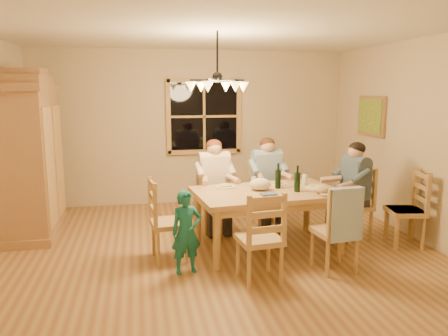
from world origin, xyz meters
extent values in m
plane|color=#915C34|center=(0.00, 0.00, 0.00)|extent=(5.50, 5.50, 0.00)
cube|color=white|center=(0.00, 0.00, 2.70)|extent=(5.50, 5.00, 0.02)
cube|color=#C8B28D|center=(0.00, 2.50, 1.35)|extent=(5.50, 0.02, 2.70)
cube|color=#C8B28D|center=(2.75, 0.00, 1.35)|extent=(0.02, 5.00, 2.70)
cube|color=black|center=(0.20, 2.48, 1.55)|extent=(1.20, 0.03, 1.20)
cube|color=tan|center=(0.20, 2.46, 1.55)|extent=(1.30, 0.06, 1.30)
cube|color=olive|center=(2.72, 1.20, 1.60)|extent=(0.04, 0.78, 0.64)
cube|color=#1E6B2D|center=(2.69, 1.20, 1.60)|extent=(0.02, 0.68, 0.54)
cylinder|color=black|center=(0.00, 0.00, 2.44)|extent=(0.02, 0.02, 0.53)
sphere|color=black|center=(0.00, 0.00, 2.17)|extent=(0.12, 0.12, 0.12)
cylinder|color=black|center=(0.16, 0.00, 2.13)|extent=(0.34, 0.02, 0.02)
cone|color=#FFB259|center=(0.32, 0.00, 2.05)|extent=(0.13, 0.13, 0.12)
cylinder|color=black|center=(0.08, 0.14, 2.13)|extent=(0.19, 0.31, 0.02)
cone|color=#FFB259|center=(0.16, 0.28, 2.05)|extent=(0.13, 0.13, 0.12)
cylinder|color=black|center=(-0.08, 0.14, 2.13)|extent=(0.19, 0.31, 0.02)
cone|color=#FFB259|center=(-0.16, 0.28, 2.05)|extent=(0.13, 0.13, 0.12)
cylinder|color=black|center=(-0.16, 0.00, 2.13)|extent=(0.34, 0.02, 0.02)
cone|color=#FFB259|center=(-0.32, 0.00, 2.05)|extent=(0.13, 0.13, 0.12)
cylinder|color=black|center=(-0.08, -0.14, 2.13)|extent=(0.19, 0.31, 0.02)
cone|color=#FFB259|center=(-0.16, -0.28, 2.05)|extent=(0.13, 0.13, 0.12)
cylinder|color=black|center=(0.08, -0.14, 2.13)|extent=(0.19, 0.31, 0.02)
cone|color=#FFB259|center=(0.16, -0.28, 2.05)|extent=(0.13, 0.13, 0.12)
cube|color=olive|center=(-2.43, 1.14, 1.00)|extent=(0.60, 1.30, 2.00)
cube|color=olive|center=(-2.43, 1.14, 2.05)|extent=(0.66, 1.40, 0.10)
cube|color=olive|center=(-2.43, 1.14, 2.15)|extent=(0.58, 1.00, 0.12)
cube|color=olive|center=(-2.43, 1.14, 2.25)|extent=(0.52, 0.55, 0.10)
cube|color=tan|center=(-2.12, 0.81, 1.00)|extent=(0.03, 0.55, 1.60)
cube|color=tan|center=(-2.12, 1.47, 1.00)|extent=(0.03, 0.55, 1.60)
cube|color=olive|center=(-2.43, 1.14, 0.06)|extent=(0.66, 1.40, 0.12)
cube|color=#A58449|center=(0.63, -0.05, 0.73)|extent=(1.93, 1.31, 0.06)
cube|color=tan|center=(0.63, -0.05, 0.65)|extent=(1.76, 1.14, 0.10)
cylinder|color=tan|center=(-0.12, -0.60, 0.35)|extent=(0.09, 0.09, 0.70)
cylinder|color=tan|center=(1.49, -0.42, 0.35)|extent=(0.09, 0.09, 0.70)
cylinder|color=tan|center=(-0.22, 0.31, 0.35)|extent=(0.09, 0.09, 0.70)
cylinder|color=tan|center=(1.39, 0.49, 0.35)|extent=(0.09, 0.09, 0.70)
cube|color=tan|center=(0.09, 0.75, 0.45)|extent=(0.48, 0.47, 0.06)
cube|color=tan|center=(0.09, 0.75, 0.72)|extent=(0.38, 0.09, 0.54)
cube|color=tan|center=(0.89, 0.84, 0.45)|extent=(0.48, 0.47, 0.06)
cube|color=tan|center=(0.89, 0.84, 0.72)|extent=(0.38, 0.09, 0.54)
cube|color=tan|center=(0.28, -0.96, 0.45)|extent=(0.48, 0.47, 0.06)
cube|color=tan|center=(0.28, -0.96, 0.72)|extent=(0.38, 0.09, 0.54)
cube|color=tan|center=(1.18, -0.86, 0.45)|extent=(0.48, 0.47, 0.06)
cube|color=tan|center=(1.18, -0.86, 0.72)|extent=(0.38, 0.09, 0.54)
cube|color=tan|center=(-0.62, -0.19, 0.45)|extent=(0.47, 0.48, 0.06)
cube|color=tan|center=(-0.62, -0.19, 0.72)|extent=(0.09, 0.38, 0.54)
cube|color=tan|center=(1.89, 0.09, 0.45)|extent=(0.47, 0.48, 0.06)
cube|color=tan|center=(1.89, 0.09, 0.72)|extent=(0.09, 0.38, 0.54)
cube|color=beige|center=(0.09, 0.75, 0.84)|extent=(0.42, 0.26, 0.52)
cube|color=#262328|center=(0.09, 0.75, 0.53)|extent=(0.42, 0.46, 0.14)
sphere|color=tan|center=(0.09, 0.75, 1.22)|extent=(0.21, 0.21, 0.21)
ellipsoid|color=#592614|center=(0.09, 0.75, 1.25)|extent=(0.22, 0.22, 0.17)
cube|color=#34608F|center=(0.89, 0.84, 0.84)|extent=(0.42, 0.26, 0.52)
cube|color=#262328|center=(0.89, 0.84, 0.53)|extent=(0.42, 0.46, 0.14)
sphere|color=tan|center=(0.89, 0.84, 1.22)|extent=(0.21, 0.21, 0.21)
ellipsoid|color=#381E11|center=(0.89, 0.84, 1.25)|extent=(0.22, 0.22, 0.17)
cube|color=#405367|center=(1.89, 0.09, 0.84)|extent=(0.26, 0.42, 0.52)
cube|color=#262328|center=(1.89, 0.09, 0.53)|extent=(0.46, 0.42, 0.14)
sphere|color=tan|center=(1.89, 0.09, 1.22)|extent=(0.21, 0.21, 0.21)
ellipsoid|color=black|center=(1.89, 0.09, 1.25)|extent=(0.22, 0.22, 0.17)
cube|color=#92ACC6|center=(1.20, -1.05, 0.70)|extent=(0.39, 0.14, 0.58)
cylinder|color=black|center=(0.80, 0.06, 0.93)|extent=(0.08, 0.08, 0.33)
cylinder|color=black|center=(0.98, -0.17, 0.93)|extent=(0.08, 0.08, 0.33)
cylinder|color=white|center=(0.15, 0.24, 0.77)|extent=(0.26, 0.26, 0.02)
cylinder|color=white|center=(0.85, 0.28, 0.77)|extent=(0.26, 0.26, 0.02)
cylinder|color=white|center=(1.30, -0.01, 0.77)|extent=(0.26, 0.26, 0.02)
cylinder|color=silver|center=(0.51, 0.17, 0.83)|extent=(0.06, 0.06, 0.14)
cylinder|color=silver|center=(1.22, 0.19, 0.83)|extent=(0.06, 0.06, 0.14)
ellipsoid|color=tan|center=(1.25, -0.32, 0.82)|extent=(0.20, 0.20, 0.11)
cube|color=#43577C|center=(0.57, -0.30, 0.78)|extent=(0.19, 0.16, 0.03)
ellipsoid|color=beige|center=(0.55, -0.01, 0.84)|extent=(0.28, 0.22, 0.15)
imported|color=#186C6A|center=(-0.46, -0.62, 0.47)|extent=(0.38, 0.28, 0.94)
cube|color=tan|center=(2.45, -0.26, 0.45)|extent=(0.48, 0.49, 0.06)
cube|color=tan|center=(2.45, -0.26, 0.72)|extent=(0.10, 0.38, 0.54)
cube|color=tan|center=(2.45, -0.28, 0.45)|extent=(0.51, 0.53, 0.06)
cube|color=tan|center=(2.45, -0.28, 0.72)|extent=(0.14, 0.38, 0.54)
camera|label=1|loc=(-0.94, -5.22, 2.02)|focal=35.00mm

